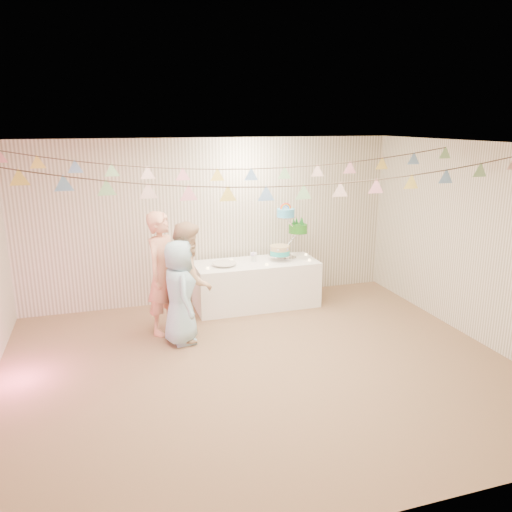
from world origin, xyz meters
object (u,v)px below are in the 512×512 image
object	(u,v)px
person_adult_a	(163,273)
person_adult_b	(189,280)
person_child	(180,292)
cake_stand	(289,231)
table	(256,284)

from	to	relation	value
person_adult_a	person_adult_b	xyz separation A→B (m)	(0.31, -0.23, -0.06)
person_adult_a	person_child	xyz separation A→B (m)	(0.15, -0.40, -0.15)
cake_stand	person_child	world-z (taller)	cake_stand
person_adult_b	person_adult_a	bearing A→B (deg)	63.25
cake_stand	person_adult_b	world-z (taller)	cake_stand
cake_stand	person_child	xyz separation A→B (m)	(-1.90, -1.05, -0.48)
table	person_child	world-z (taller)	person_child
cake_stand	person_adult_b	size ratio (longest dim) A/B	0.53
person_adult_a	table	bearing A→B (deg)	-28.46
person_child	table	bearing A→B (deg)	-55.99
cake_stand	person_adult_a	bearing A→B (deg)	-162.62
cake_stand	person_adult_b	xyz separation A→B (m)	(-1.75, -0.88, -0.38)
table	cake_stand	xyz separation A→B (m)	(0.55, 0.05, 0.81)
table	person_child	bearing A→B (deg)	-143.62
person_adult_a	person_child	bearing A→B (deg)	-119.34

